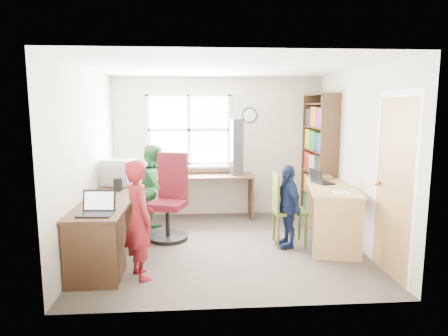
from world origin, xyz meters
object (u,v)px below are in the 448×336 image
at_px(right_desk, 332,202).
at_px(laptop_left, 97,209).
at_px(l_desk, 124,222).
at_px(cd_tower, 236,147).
at_px(swivel_chair, 170,202).
at_px(wooden_chair, 284,206).
at_px(person_green, 155,188).
at_px(person_navy, 287,206).
at_px(crt_monitor, 118,172).
at_px(laptop_right, 320,180).
at_px(person_red, 139,220).
at_px(potted_plant, 178,166).
at_px(bookshelf, 319,161).

xyz_separation_m(right_desk, laptop_left, (-2.95, -0.99, 0.22)).
distance_m(l_desk, cd_tower, 2.46).
distance_m(swivel_chair, cd_tower, 1.61).
bearing_deg(wooden_chair, swivel_chair, 167.45).
distance_m(person_green, person_navy, 2.05).
bearing_deg(cd_tower, crt_monitor, -173.62).
distance_m(wooden_chair, laptop_left, 2.49).
distance_m(laptop_left, laptop_right, 3.10).
relative_size(l_desk, cd_tower, 3.13).
bearing_deg(crt_monitor, laptop_right, 7.18).
bearing_deg(right_desk, wooden_chair, -166.24).
relative_size(right_desk, person_green, 1.13).
height_order(laptop_left, person_green, person_green).
height_order(crt_monitor, person_red, person_red).
bearing_deg(person_navy, right_desk, 86.58).
relative_size(l_desk, person_green, 2.22).
xyz_separation_m(swivel_chair, person_green, (-0.24, 0.39, 0.13)).
xyz_separation_m(laptop_right, person_red, (-2.41, -1.19, -0.19)).
distance_m(right_desk, cd_tower, 1.93).
height_order(l_desk, person_navy, person_navy).
xyz_separation_m(laptop_left, person_green, (0.45, 1.77, -0.14)).
bearing_deg(swivel_chair, person_red, -80.99).
bearing_deg(wooden_chair, right_desk, 3.57).
bearing_deg(person_red, potted_plant, -34.81).
bearing_deg(swivel_chair, person_navy, 2.54).
relative_size(bookshelf, potted_plant, 6.36).
relative_size(bookshelf, wooden_chair, 2.11).
bearing_deg(wooden_chair, person_green, 158.43).
bearing_deg(bookshelf, right_desk, -98.10).
distance_m(wooden_chair, cd_tower, 1.64).
bearing_deg(person_green, person_navy, -106.44).
height_order(right_desk, person_red, person_red).
relative_size(laptop_right, person_green, 0.28).
distance_m(laptop_right, person_green, 2.47).
distance_m(bookshelf, cd_tower, 1.39).
xyz_separation_m(l_desk, person_green, (0.29, 1.11, 0.21)).
bearing_deg(l_desk, right_desk, 6.71).
distance_m(right_desk, person_navy, 0.66).
bearing_deg(l_desk, laptop_left, -103.40).
xyz_separation_m(l_desk, swivel_chair, (0.53, 0.72, 0.07)).
bearing_deg(cd_tower, laptop_right, -63.77).
bearing_deg(crt_monitor, swivel_chair, 0.07).
xyz_separation_m(potted_plant, person_green, (-0.33, -0.59, -0.25)).
xyz_separation_m(crt_monitor, person_green, (0.51, 0.20, -0.28)).
distance_m(bookshelf, person_green, 2.71).
xyz_separation_m(potted_plant, person_navy, (1.52, -1.47, -0.35)).
xyz_separation_m(cd_tower, potted_plant, (-0.98, -0.01, -0.31)).
height_order(bookshelf, person_red, bookshelf).
distance_m(bookshelf, crt_monitor, 3.23).
height_order(l_desk, laptop_left, laptop_left).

